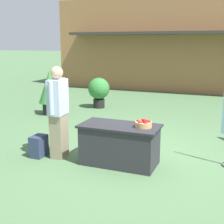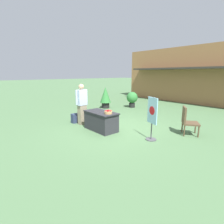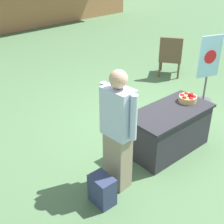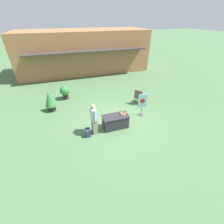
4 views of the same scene
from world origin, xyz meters
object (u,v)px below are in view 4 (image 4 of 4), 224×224
(apple_basket, at_px, (123,114))
(patio_chair, at_px, (139,96))
(backpack, at_px, (88,132))
(potted_plant_near_right, at_px, (65,91))
(display_table, at_px, (115,122))
(person_visitor, at_px, (94,119))
(potted_plant_near_left, at_px, (50,100))
(poster_board, at_px, (142,104))

(apple_basket, bearing_deg, patio_chair, 45.21)
(backpack, relative_size, potted_plant_near_right, 0.41)
(display_table, bearing_deg, backpack, -171.62)
(display_table, bearing_deg, apple_basket, 1.42)
(apple_basket, height_order, person_visitor, person_visitor)
(display_table, xyz_separation_m, backpack, (-1.61, -0.24, -0.16))
(display_table, distance_m, person_visitor, 1.33)
(person_visitor, height_order, potted_plant_near_left, person_visitor)
(potted_plant_near_right, bearing_deg, patio_chair, -25.84)
(apple_basket, relative_size, patio_chair, 0.29)
(person_visitor, relative_size, poster_board, 1.22)
(display_table, xyz_separation_m, patio_chair, (2.48, 2.06, 0.18))
(display_table, relative_size, potted_plant_near_left, 1.07)
(display_table, height_order, backpack, display_table)
(apple_basket, height_order, patio_chair, patio_chair)
(display_table, relative_size, potted_plant_near_right, 1.41)
(patio_chair, bearing_deg, potted_plant_near_right, 118.15)
(backpack, bearing_deg, apple_basket, 6.89)
(patio_chair, distance_m, potted_plant_near_right, 5.44)
(poster_board, bearing_deg, apple_basket, -47.98)
(patio_chair, bearing_deg, person_visitor, 174.38)
(poster_board, height_order, patio_chair, poster_board)
(patio_chair, bearing_deg, backpack, 173.38)
(poster_board, bearing_deg, backpack, -56.78)
(poster_board, distance_m, patio_chair, 1.54)
(backpack, distance_m, patio_chair, 4.70)
(apple_basket, distance_m, potted_plant_near_left, 4.87)
(display_table, bearing_deg, potted_plant_near_left, 138.75)
(potted_plant_near_right, bearing_deg, display_table, -61.44)
(backpack, relative_size, potted_plant_near_left, 0.31)
(person_visitor, bearing_deg, potted_plant_near_left, 120.53)
(potted_plant_near_right, bearing_deg, backpack, -80.19)
(patio_chair, distance_m, potted_plant_near_left, 5.97)
(person_visitor, bearing_deg, apple_basket, -0.90)
(person_visitor, distance_m, poster_board, 3.25)
(backpack, xyz_separation_m, potted_plant_near_right, (-0.81, 4.67, 0.40))
(poster_board, xyz_separation_m, potted_plant_near_right, (-4.36, 3.80, -0.17))
(backpack, bearing_deg, potted_plant_near_right, 99.81)
(potted_plant_near_right, bearing_deg, apple_basket, -57.16)
(patio_chair, relative_size, potted_plant_near_right, 1.01)
(poster_board, xyz_separation_m, patio_chair, (0.53, 1.43, -0.22))
(potted_plant_near_left, bearing_deg, potted_plant_near_right, 55.35)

